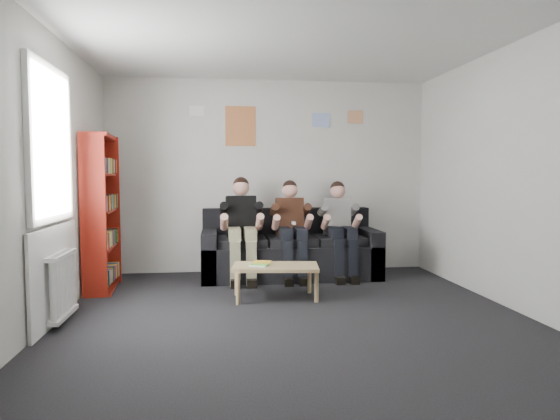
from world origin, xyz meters
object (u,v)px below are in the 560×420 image
Objects in this scene: sofa at (289,252)px; person_middle at (292,229)px; bookshelf at (102,213)px; coffee_table at (275,269)px; person_left at (242,229)px; person_right at (340,229)px.

person_middle is at bearing -90.00° from sofa.
coffee_table is (1.99, -0.68, -0.59)m from bookshelf.
person_left reaches higher than sofa.
coffee_table is at bearing -105.18° from sofa.
sofa is 1.25m from coffee_table.
coffee_table is 0.72× the size of person_middle.
bookshelf is at bearing -164.03° from person_right.
bookshelf reaches higher than person_right.
person_middle is at bearing 71.93° from coffee_table.
sofa is 1.80× the size of person_middle.
bookshelf is 1.72m from person_left.
person_right is at bearing 3.42° from person_middle.
person_middle is at bearing -170.15° from person_right.
coffee_table is 0.70× the size of person_left.
person_left is at bearing 107.79° from coffee_table.
sofa is 2.50× the size of coffee_table.
person_left is at bearing -176.48° from person_middle.
person_left reaches higher than person_right.
bookshelf is 2.19m from coffee_table.
coffee_table is at bearing -124.43° from person_right.
person_middle reaches higher than sofa.
person_right is at bearing -17.29° from sofa.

